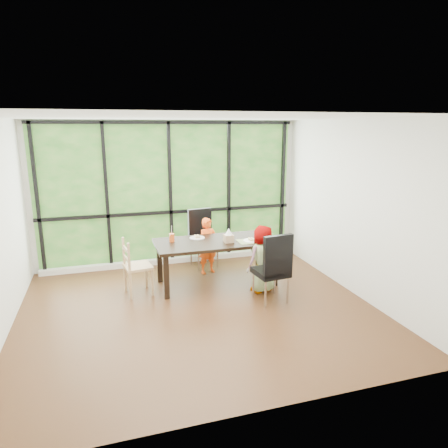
% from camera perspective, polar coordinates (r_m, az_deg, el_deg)
% --- Properties ---
extents(ground, '(5.00, 5.00, 0.00)m').
position_cam_1_polar(ground, '(5.97, -3.61, -12.02)').
color(ground, black).
rests_on(ground, ground).
extents(back_wall, '(5.00, 0.00, 5.00)m').
position_cam_1_polar(back_wall, '(7.68, -7.68, 4.33)').
color(back_wall, silver).
rests_on(back_wall, ground).
extents(foliage_backdrop, '(4.80, 0.02, 2.65)m').
position_cam_1_polar(foliage_backdrop, '(7.67, -7.66, 4.31)').
color(foliage_backdrop, '#1E4D19').
rests_on(foliage_backdrop, back_wall).
extents(window_mullions, '(4.80, 0.06, 2.65)m').
position_cam_1_polar(window_mullions, '(7.63, -7.61, 4.27)').
color(window_mullions, black).
rests_on(window_mullions, back_wall).
extents(window_sill, '(4.80, 0.12, 0.10)m').
position_cam_1_polar(window_sill, '(7.91, -7.26, -5.11)').
color(window_sill, silver).
rests_on(window_sill, ground).
extents(dining_table, '(2.06, 1.06, 0.75)m').
position_cam_1_polar(dining_table, '(6.74, -1.07, -5.45)').
color(dining_table, black).
rests_on(dining_table, ground).
extents(chair_window_leather, '(0.52, 0.52, 1.08)m').
position_cam_1_polar(chair_window_leather, '(7.51, -2.87, -2.12)').
color(chair_window_leather, black).
rests_on(chair_window_leather, ground).
extents(chair_interior_leather, '(0.51, 0.51, 1.08)m').
position_cam_1_polar(chair_interior_leather, '(6.08, 6.66, -6.07)').
color(chair_interior_leather, black).
rests_on(chair_interior_leather, ground).
extents(chair_end_beech, '(0.46, 0.48, 0.90)m').
position_cam_1_polar(chair_end_beech, '(6.47, -12.11, -5.90)').
color(chair_end_beech, tan).
rests_on(chair_end_beech, ground).
extents(child_toddler, '(0.42, 0.34, 1.01)m').
position_cam_1_polar(child_toddler, '(7.21, -2.28, -3.07)').
color(child_toddler, '#FC5313').
rests_on(child_toddler, ground).
extents(child_older, '(0.61, 0.48, 1.08)m').
position_cam_1_polar(child_older, '(6.41, 5.32, -4.96)').
color(child_older, slate).
rests_on(child_older, ground).
extents(placemat, '(0.42, 0.31, 0.01)m').
position_cam_1_polar(placemat, '(6.60, 3.78, -2.44)').
color(placemat, tan).
rests_on(placemat, dining_table).
extents(plate_far, '(0.25, 0.25, 0.02)m').
position_cam_1_polar(plate_far, '(6.78, -3.84, -1.98)').
color(plate_far, white).
rests_on(plate_far, dining_table).
extents(plate_near, '(0.27, 0.27, 0.02)m').
position_cam_1_polar(plate_near, '(6.61, 3.92, -2.39)').
color(plate_near, white).
rests_on(plate_near, dining_table).
extents(orange_cup, '(0.09, 0.09, 0.14)m').
position_cam_1_polar(orange_cup, '(6.61, -7.41, -1.94)').
color(orange_cup, '#E2551A').
rests_on(orange_cup, dining_table).
extents(green_cup, '(0.08, 0.08, 0.13)m').
position_cam_1_polar(green_cup, '(6.63, 6.58, -1.90)').
color(green_cup, green).
rests_on(green_cup, dining_table).
extents(white_mug, '(0.08, 0.08, 0.08)m').
position_cam_1_polar(white_mug, '(6.94, 5.99, -1.37)').
color(white_mug, white).
rests_on(white_mug, dining_table).
extents(tissue_box, '(0.15, 0.15, 0.12)m').
position_cam_1_polar(tissue_box, '(6.53, 0.67, -2.06)').
color(tissue_box, tan).
rests_on(tissue_box, dining_table).
extents(crepe_rolls_far, '(0.10, 0.12, 0.04)m').
position_cam_1_polar(crepe_rolls_far, '(6.77, -3.84, -1.77)').
color(crepe_rolls_far, tan).
rests_on(crepe_rolls_far, plate_far).
extents(crepe_rolls_near, '(0.10, 0.12, 0.04)m').
position_cam_1_polar(crepe_rolls_near, '(6.60, 3.92, -2.17)').
color(crepe_rolls_near, tan).
rests_on(crepe_rolls_near, plate_near).
extents(straw_white, '(0.01, 0.04, 0.20)m').
position_cam_1_polar(straw_white, '(6.58, -7.44, -1.03)').
color(straw_white, white).
rests_on(straw_white, orange_cup).
extents(straw_pink, '(0.01, 0.04, 0.20)m').
position_cam_1_polar(straw_pink, '(6.60, 6.60, -1.02)').
color(straw_pink, pink).
rests_on(straw_pink, green_cup).
extents(tissue, '(0.12, 0.12, 0.11)m').
position_cam_1_polar(tissue, '(6.50, 0.67, -1.06)').
color(tissue, white).
rests_on(tissue, tissue_box).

